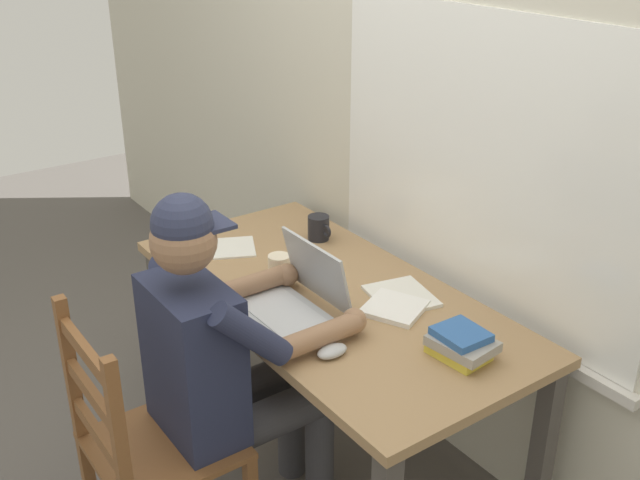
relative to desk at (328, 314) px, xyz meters
name	(u,v)px	position (x,y,z in m)	size (l,w,h in m)	color
ground_plane	(327,455)	(0.00, 0.00, -0.63)	(8.00, 8.00, 0.00)	#56514C
back_wall	(436,108)	(0.01, 0.46, 0.67)	(6.00, 0.08, 2.60)	beige
desk	(328,314)	(0.00, 0.00, 0.00)	(1.53, 0.75, 0.71)	#9E7A51
seated_person	(224,355)	(0.08, -0.45, 0.04)	(0.50, 0.60, 1.23)	#232842
wooden_chair	(146,448)	(0.08, -0.73, -0.18)	(0.42, 0.42, 0.92)	brown
laptop	(296,297)	(0.04, -0.16, 0.14)	(0.33, 0.29, 0.23)	#ADAFB2
computer_mouse	(332,351)	(0.33, -0.22, 0.10)	(0.06, 0.10, 0.03)	#ADAFB2
coffee_mug_white	(280,267)	(-0.19, -0.08, 0.13)	(0.12, 0.08, 0.09)	beige
coffee_mug_dark	(319,228)	(-0.38, 0.23, 0.14)	(0.12, 0.09, 0.10)	black
book_stack_main	(461,344)	(0.55, 0.09, 0.13)	(0.20, 0.16, 0.09)	gold
paper_pile_near_laptop	(233,248)	(-0.50, -0.09, 0.09)	(0.18, 0.16, 0.01)	silver
paper_pile_back_corner	(401,296)	(0.18, 0.18, 0.09)	(0.23, 0.20, 0.01)	silver
paper_pile_side	(394,308)	(0.23, 0.11, 0.10)	(0.18, 0.18, 0.02)	white
landscape_photo_print	(235,249)	(-0.49, -0.09, 0.09)	(0.13, 0.09, 0.00)	#C63D33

